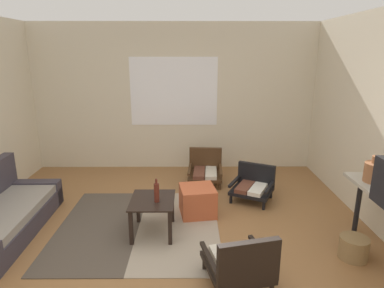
{
  "coord_description": "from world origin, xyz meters",
  "views": [
    {
      "loc": [
        0.3,
        -3.15,
        2.17
      ],
      "look_at": [
        0.33,
        1.17,
        0.97
      ],
      "focal_mm": 30.95,
      "sensor_mm": 36.0,
      "label": 1
    }
  ],
  "objects_px": {
    "armchair_by_window": "(205,169)",
    "clay_vase": "(376,172)",
    "armchair_corner": "(253,184)",
    "glass_bottle": "(157,192)",
    "armchair_striped_foreground": "(240,264)",
    "ottoman_orange": "(198,201)",
    "wicker_basket": "(354,248)",
    "coffee_table": "(153,206)"
  },
  "relations": [
    {
      "from": "armchair_corner",
      "to": "armchair_by_window",
      "type": "bearing_deg",
      "value": 134.6
    },
    {
      "from": "ottoman_orange",
      "to": "wicker_basket",
      "type": "distance_m",
      "value": 1.97
    },
    {
      "from": "armchair_striped_foreground",
      "to": "clay_vase",
      "type": "bearing_deg",
      "value": 25.35
    },
    {
      "from": "armchair_corner",
      "to": "glass_bottle",
      "type": "xyz_separation_m",
      "value": [
        -1.36,
        -1.04,
        0.34
      ]
    },
    {
      "from": "coffee_table",
      "to": "glass_bottle",
      "type": "height_order",
      "value": "glass_bottle"
    },
    {
      "from": "clay_vase",
      "to": "glass_bottle",
      "type": "xyz_separation_m",
      "value": [
        -2.45,
        0.21,
        -0.33
      ]
    },
    {
      "from": "armchair_striped_foreground",
      "to": "ottoman_orange",
      "type": "height_order",
      "value": "armchair_striped_foreground"
    },
    {
      "from": "armchair_by_window",
      "to": "clay_vase",
      "type": "relative_size",
      "value": 2.17
    },
    {
      "from": "ottoman_orange",
      "to": "glass_bottle",
      "type": "bearing_deg",
      "value": -132.38
    },
    {
      "from": "glass_bottle",
      "to": "wicker_basket",
      "type": "xyz_separation_m",
      "value": [
        2.18,
        -0.48,
        -0.45
      ]
    },
    {
      "from": "ottoman_orange",
      "to": "glass_bottle",
      "type": "xyz_separation_m",
      "value": [
        -0.5,
        -0.55,
        0.37
      ]
    },
    {
      "from": "armchair_corner",
      "to": "wicker_basket",
      "type": "xyz_separation_m",
      "value": [
        0.82,
        -1.52,
        -0.11
      ]
    },
    {
      "from": "ottoman_orange",
      "to": "clay_vase",
      "type": "distance_m",
      "value": 2.2
    },
    {
      "from": "armchair_corner",
      "to": "glass_bottle",
      "type": "distance_m",
      "value": 1.74
    },
    {
      "from": "armchair_by_window",
      "to": "armchair_striped_foreground",
      "type": "xyz_separation_m",
      "value": [
        0.2,
        -2.71,
        0.03
      ]
    },
    {
      "from": "armchair_by_window",
      "to": "wicker_basket",
      "type": "xyz_separation_m",
      "value": [
        1.52,
        -2.23,
        -0.11
      ]
    },
    {
      "from": "ottoman_orange",
      "to": "glass_bottle",
      "type": "height_order",
      "value": "glass_bottle"
    },
    {
      "from": "clay_vase",
      "to": "wicker_basket",
      "type": "bearing_deg",
      "value": -134.54
    },
    {
      "from": "glass_bottle",
      "to": "coffee_table",
      "type": "bearing_deg",
      "value": 137.13
    },
    {
      "from": "armchair_corner",
      "to": "armchair_striped_foreground",
      "type": "bearing_deg",
      "value": -103.82
    },
    {
      "from": "armchair_corner",
      "to": "glass_bottle",
      "type": "relative_size",
      "value": 2.6
    },
    {
      "from": "coffee_table",
      "to": "ottoman_orange",
      "type": "height_order",
      "value": "coffee_table"
    },
    {
      "from": "armchair_by_window",
      "to": "armchair_corner",
      "type": "distance_m",
      "value": 0.99
    },
    {
      "from": "ottoman_orange",
      "to": "glass_bottle",
      "type": "relative_size",
      "value": 1.6
    },
    {
      "from": "ottoman_orange",
      "to": "wicker_basket",
      "type": "bearing_deg",
      "value": -31.58
    },
    {
      "from": "coffee_table",
      "to": "clay_vase",
      "type": "bearing_deg",
      "value": -5.99
    },
    {
      "from": "ottoman_orange",
      "to": "armchair_striped_foreground",
      "type": "bearing_deg",
      "value": -76.41
    },
    {
      "from": "clay_vase",
      "to": "armchair_corner",
      "type": "bearing_deg",
      "value": 131.08
    },
    {
      "from": "wicker_basket",
      "to": "armchair_corner",
      "type": "bearing_deg",
      "value": 118.27
    },
    {
      "from": "clay_vase",
      "to": "wicker_basket",
      "type": "distance_m",
      "value": 0.87
    },
    {
      "from": "armchair_corner",
      "to": "glass_bottle",
      "type": "height_order",
      "value": "glass_bottle"
    },
    {
      "from": "clay_vase",
      "to": "armchair_by_window",
      "type": "bearing_deg",
      "value": 132.4
    },
    {
      "from": "armchair_striped_foreground",
      "to": "armchair_corner",
      "type": "xyz_separation_m",
      "value": [
        0.49,
        2.0,
        -0.03
      ]
    },
    {
      "from": "armchair_by_window",
      "to": "clay_vase",
      "type": "height_order",
      "value": "clay_vase"
    },
    {
      "from": "armchair_by_window",
      "to": "coffee_table",
      "type": "bearing_deg",
      "value": -112.99
    },
    {
      "from": "clay_vase",
      "to": "ottoman_orange",
      "type": "bearing_deg",
      "value": 158.77
    },
    {
      "from": "armchair_by_window",
      "to": "glass_bottle",
      "type": "xyz_separation_m",
      "value": [
        -0.66,
        -1.75,
        0.34
      ]
    },
    {
      "from": "coffee_table",
      "to": "glass_bottle",
      "type": "bearing_deg",
      "value": -42.87
    },
    {
      "from": "coffee_table",
      "to": "armchair_striped_foreground",
      "type": "height_order",
      "value": "armchair_striped_foreground"
    },
    {
      "from": "armchair_striped_foreground",
      "to": "glass_bottle",
      "type": "distance_m",
      "value": 1.32
    },
    {
      "from": "glass_bottle",
      "to": "armchair_corner",
      "type": "bearing_deg",
      "value": 37.55
    },
    {
      "from": "armchair_by_window",
      "to": "wicker_basket",
      "type": "relative_size",
      "value": 2.1
    }
  ]
}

